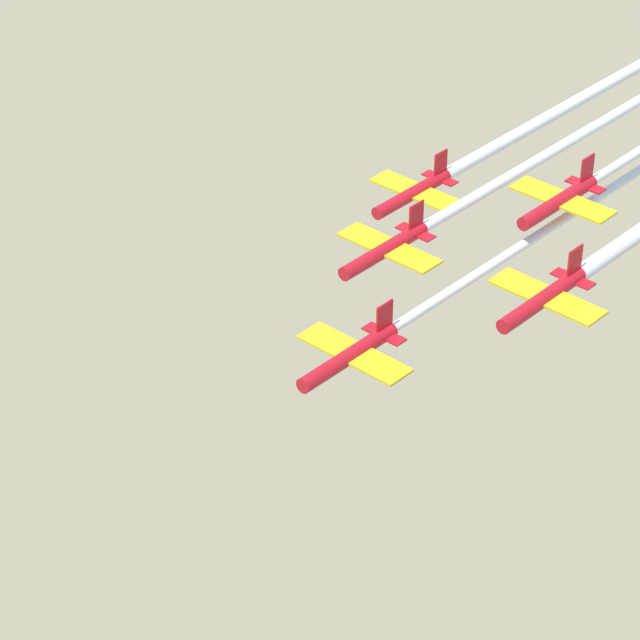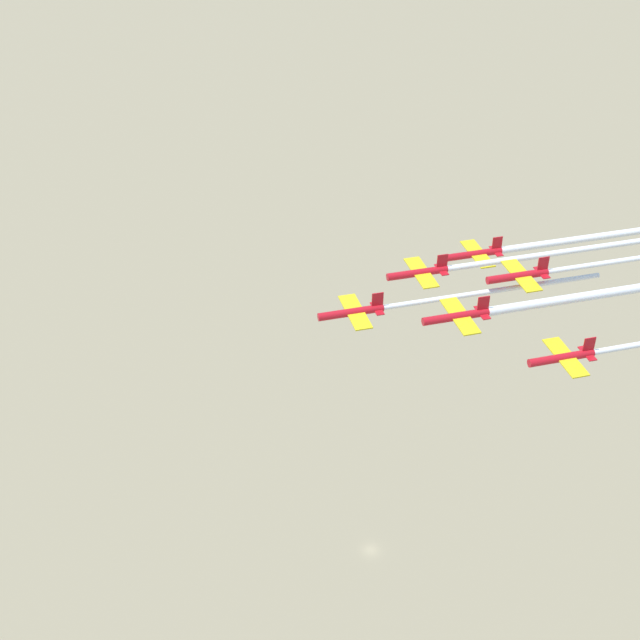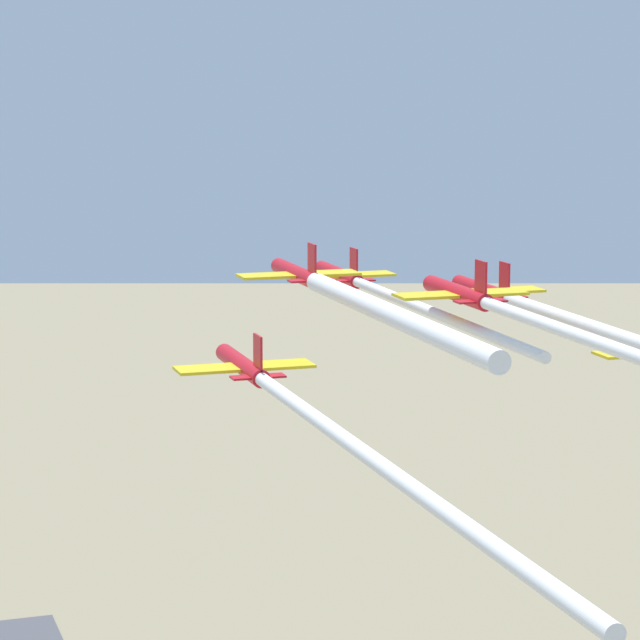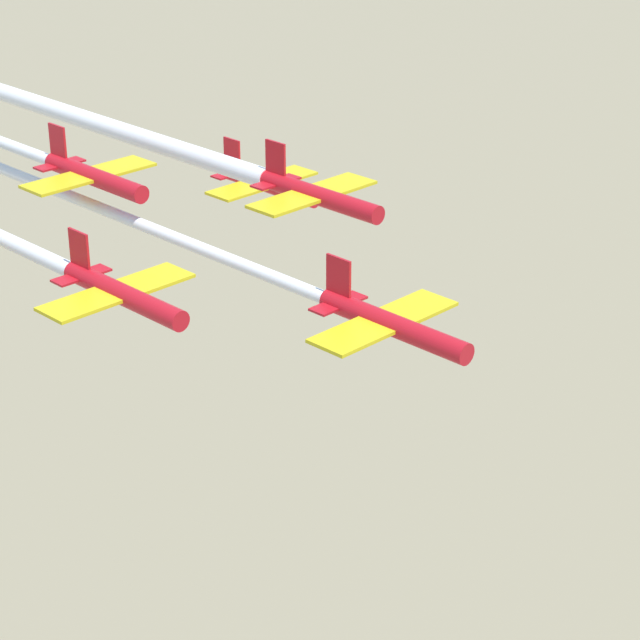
{
  "view_description": "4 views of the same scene",
  "coord_description": "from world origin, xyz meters",
  "px_view_note": "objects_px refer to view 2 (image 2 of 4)",
  "views": [
    {
      "loc": [
        -46.7,
        137.32,
        180.97
      ],
      "look_at": [
        -33.76,
        53.87,
        124.76
      ],
      "focal_mm": 85.0,
      "sensor_mm": 36.0,
      "label": 1
    },
    {
      "loc": [
        -98.38,
        131.71,
        190.0
      ],
      "look_at": [
        -31.44,
        56.29,
        120.13
      ],
      "focal_mm": 50.0,
      "sensor_mm": 36.0,
      "label": 2
    },
    {
      "loc": [
        -128.79,
        -18.16,
        138.55
      ],
      "look_at": [
        -39.56,
        53.88,
        119.66
      ],
      "focal_mm": 85.0,
      "sensor_mm": 36.0,
      "label": 3
    },
    {
      "loc": [
        18.44,
        62.19,
        148.32
      ],
      "look_at": [
        -35.04,
        51.52,
        123.07
      ],
      "focal_mm": 70.0,
      "sensor_mm": 36.0,
      "label": 4
    }
  ],
  "objects_px": {
    "jet_4": "(520,276)",
    "jet_5": "(476,254)",
    "jet_0": "(353,312)",
    "jet_2": "(420,272)",
    "jet_1": "(458,316)",
    "jet_3": "(564,357)"
  },
  "relations": [
    {
      "from": "jet_2",
      "to": "jet_3",
      "type": "height_order",
      "value": "jet_2"
    },
    {
      "from": "jet_1",
      "to": "jet_2",
      "type": "bearing_deg",
      "value": 0.0
    },
    {
      "from": "jet_0",
      "to": "jet_3",
      "type": "height_order",
      "value": "jet_0"
    },
    {
      "from": "jet_1",
      "to": "jet_3",
      "type": "bearing_deg",
      "value": -120.47
    },
    {
      "from": "jet_1",
      "to": "jet_3",
      "type": "height_order",
      "value": "jet_1"
    },
    {
      "from": "jet_0",
      "to": "jet_1",
      "type": "relative_size",
      "value": 1.0
    },
    {
      "from": "jet_3",
      "to": "jet_4",
      "type": "distance_m",
      "value": 14.69
    },
    {
      "from": "jet_3",
      "to": "jet_0",
      "type": "bearing_deg",
      "value": 59.53
    },
    {
      "from": "jet_1",
      "to": "jet_5",
      "type": "xyz_separation_m",
      "value": [
        11.07,
        -21.79,
        -4.52
      ]
    },
    {
      "from": "jet_2",
      "to": "jet_4",
      "type": "bearing_deg",
      "value": -120.47
    },
    {
      "from": "jet_0",
      "to": "jet_5",
      "type": "distance_m",
      "value": 28.09
    },
    {
      "from": "jet_4",
      "to": "jet_5",
      "type": "distance_m",
      "value": 14.88
    },
    {
      "from": "jet_3",
      "to": "jet_5",
      "type": "xyz_separation_m",
      "value": [
        23.64,
        -15.66,
        -0.67
      ]
    },
    {
      "from": "jet_0",
      "to": "jet_2",
      "type": "bearing_deg",
      "value": -59.53
    },
    {
      "from": "jet_0",
      "to": "jet_1",
      "type": "distance_m",
      "value": 14.11
    },
    {
      "from": "jet_2",
      "to": "jet_4",
      "type": "distance_m",
      "value": 14.1
    },
    {
      "from": "jet_2",
      "to": "jet_3",
      "type": "distance_m",
      "value": 24.53
    },
    {
      "from": "jet_0",
      "to": "jet_4",
      "type": "relative_size",
      "value": 1.0
    },
    {
      "from": "jet_1",
      "to": "jet_2",
      "type": "xyz_separation_m",
      "value": [
        11.82,
        -7.83,
        -1.8
      ]
    },
    {
      "from": "jet_2",
      "to": "jet_4",
      "type": "relative_size",
      "value": 1.0
    },
    {
      "from": "jet_1",
      "to": "jet_3",
      "type": "distance_m",
      "value": 14.5
    },
    {
      "from": "jet_2",
      "to": "jet_5",
      "type": "bearing_deg",
      "value": -59.53
    }
  ]
}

